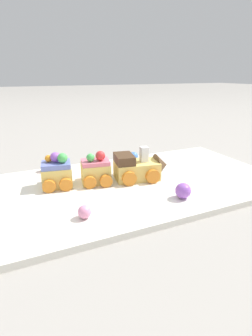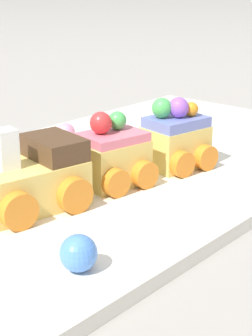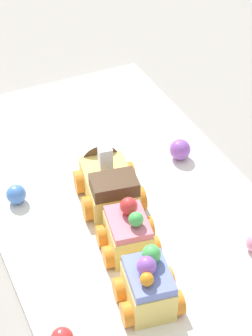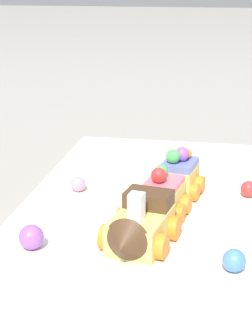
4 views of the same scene
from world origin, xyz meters
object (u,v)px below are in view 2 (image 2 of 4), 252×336
Objects in this scene: cake_car_strawberry at (112,158)px; cake_car_blueberry at (175,140)px; cake_train_locomotive at (17,183)px; gumball_blue at (78,253)px; gumball_pink at (66,133)px.

cake_car_strawberry is 0.08m from cake_car_blueberry.
cake_train_locomotive is at bearing 0.22° from cake_car_strawberry.
gumball_blue is 1.16× the size of gumball_pink.
cake_car_strawberry is 2.88× the size of gumball_blue.
gumball_pink is (-0.16, -0.12, -0.01)m from cake_train_locomotive.
gumball_pink is (-0.20, -0.23, -0.00)m from gumball_blue.
cake_train_locomotive reaches higher than gumball_pink.
gumball_blue is at bearing 81.76° from cake_train_locomotive.
gumball_pink is (-0.06, -0.13, -0.01)m from cake_car_strawberry.
cake_car_strawberry is 0.16m from gumball_blue.
cake_car_strawberry reaches higher than gumball_blue.
gumball_pink is at bearing -74.19° from cake_car_blueberry.
cake_car_strawberry is 0.15m from gumball_pink.
cake_car_strawberry is 3.35× the size of gumball_pink.
gumball_blue reaches higher than gumball_pink.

